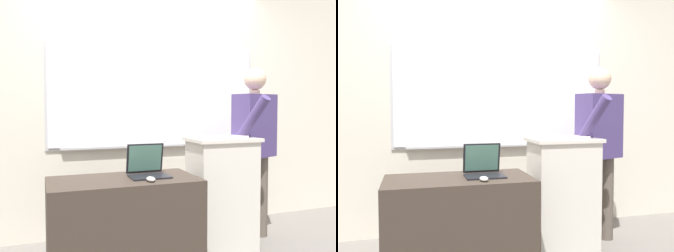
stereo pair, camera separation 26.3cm
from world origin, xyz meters
TOP-DOWN VIEW (x-y plane):
  - back_wall at (0.00, 1.31)m, footprint 6.40×0.17m
  - lectern_podium at (0.47, 0.53)m, footprint 0.59×0.42m
  - side_desk at (-0.47, 0.30)m, footprint 1.09×0.56m
  - person_presenter at (0.89, 0.65)m, footprint 0.59×0.63m
  - laptop at (-0.27, 0.35)m, footprint 0.30×0.26m
  - wireless_keyboard at (0.46, 0.47)m, footprint 0.41×0.14m
  - computer_mouse_by_laptop at (-0.31, 0.14)m, footprint 0.06×0.10m

SIDE VIEW (x-z plane):
  - side_desk at x=-0.47m, z-range 0.00..0.74m
  - lectern_podium at x=0.47m, z-range 0.00..1.00m
  - computer_mouse_by_laptop at x=-0.31m, z-range 0.74..0.77m
  - laptop at x=-0.27m, z-range 0.69..0.94m
  - person_presenter at x=0.89m, z-range 0.13..1.76m
  - wireless_keyboard at x=0.46m, z-range 1.00..1.02m
  - back_wall at x=0.00m, z-range 0.00..2.92m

